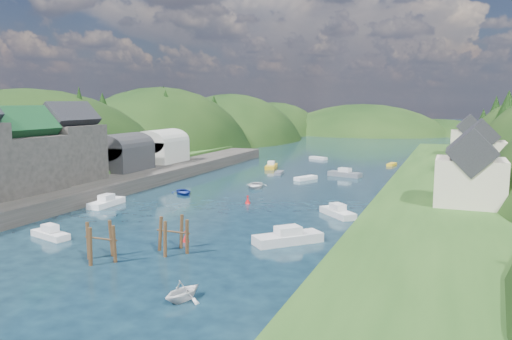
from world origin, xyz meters
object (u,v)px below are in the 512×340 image
at_px(piling_cluster_near, 101,245).
at_px(channel_buoy_near, 186,237).
at_px(channel_buoy_far, 248,200).
at_px(piling_cluster_far, 173,238).

distance_m(piling_cluster_near, channel_buoy_near, 8.63).
height_order(channel_buoy_near, channel_buoy_far, same).
relative_size(piling_cluster_near, piling_cluster_far, 1.02).
xyz_separation_m(channel_buoy_near, channel_buoy_far, (-1.38, 18.74, 0.00)).
bearing_deg(piling_cluster_near, channel_buoy_near, 63.84).
bearing_deg(channel_buoy_near, piling_cluster_far, -78.81).
xyz_separation_m(piling_cluster_far, channel_buoy_near, (-0.67, 3.37, -0.83)).
height_order(piling_cluster_far, channel_buoy_near, piling_cluster_far).
relative_size(piling_cluster_far, channel_buoy_near, 3.42).
bearing_deg(piling_cluster_near, piling_cluster_far, 44.23).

